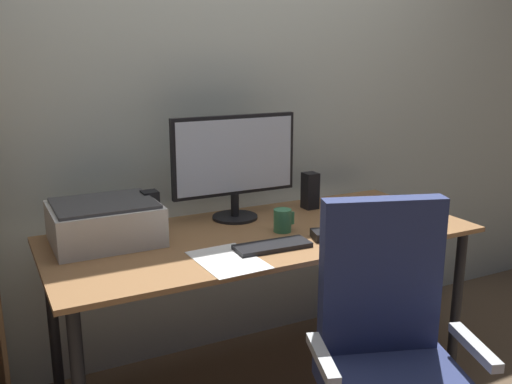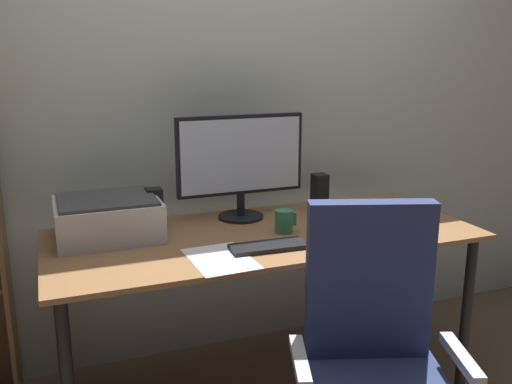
{
  "view_description": "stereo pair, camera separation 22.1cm",
  "coord_description": "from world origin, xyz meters",
  "px_view_note": "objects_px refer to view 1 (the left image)",
  "views": [
    {
      "loc": [
        -1.02,
        -1.94,
        1.46
      ],
      "look_at": [
        -0.05,
        -0.03,
        0.92
      ],
      "focal_mm": 39.5,
      "sensor_mm": 36.0,
      "label": 1
    },
    {
      "loc": [
        -0.81,
        -2.03,
        1.46
      ],
      "look_at": [
        -0.05,
        -0.03,
        0.92
      ],
      "focal_mm": 39.5,
      "sensor_mm": 36.0,
      "label": 2
    }
  ],
  "objects_px": {
    "monitor": "(235,160)",
    "coffee_mug": "(283,220)",
    "keyboard": "(272,246)",
    "speaker_left": "(151,211)",
    "desk": "(263,250)",
    "mouse": "(320,235)",
    "printer": "(105,222)",
    "speaker_right": "(310,191)",
    "office_chair": "(391,377)",
    "laptop": "(367,207)"
  },
  "relations": [
    {
      "from": "printer",
      "to": "monitor",
      "type": "bearing_deg",
      "value": 5.71
    },
    {
      "from": "coffee_mug",
      "to": "laptop",
      "type": "xyz_separation_m",
      "value": [
        0.51,
        0.11,
        -0.04
      ]
    },
    {
      "from": "office_chair",
      "to": "mouse",
      "type": "bearing_deg",
      "value": 100.16
    },
    {
      "from": "keyboard",
      "to": "laptop",
      "type": "bearing_deg",
      "value": 24.75
    },
    {
      "from": "coffee_mug",
      "to": "laptop",
      "type": "relative_size",
      "value": 0.29
    },
    {
      "from": "desk",
      "to": "speaker_right",
      "type": "bearing_deg",
      "value": 30.81
    },
    {
      "from": "monitor",
      "to": "desk",
      "type": "bearing_deg",
      "value": -84.87
    },
    {
      "from": "coffee_mug",
      "to": "desk",
      "type": "bearing_deg",
      "value": 158.29
    },
    {
      "from": "mouse",
      "to": "printer",
      "type": "bearing_deg",
      "value": 170.83
    },
    {
      "from": "laptop",
      "to": "speaker_right",
      "type": "xyz_separation_m",
      "value": [
        -0.23,
        0.14,
        0.07
      ]
    },
    {
      "from": "speaker_left",
      "to": "printer",
      "type": "bearing_deg",
      "value": -165.65
    },
    {
      "from": "keyboard",
      "to": "printer",
      "type": "distance_m",
      "value": 0.65
    },
    {
      "from": "mouse",
      "to": "office_chair",
      "type": "relative_size",
      "value": 0.1
    },
    {
      "from": "speaker_right",
      "to": "monitor",
      "type": "bearing_deg",
      "value": 178.83
    },
    {
      "from": "desk",
      "to": "laptop",
      "type": "height_order",
      "value": "laptop"
    },
    {
      "from": "speaker_left",
      "to": "coffee_mug",
      "type": "bearing_deg",
      "value": -27.24
    },
    {
      "from": "monitor",
      "to": "keyboard",
      "type": "bearing_deg",
      "value": -95.18
    },
    {
      "from": "mouse",
      "to": "laptop",
      "type": "xyz_separation_m",
      "value": [
        0.43,
        0.26,
        -0.01
      ]
    },
    {
      "from": "mouse",
      "to": "coffee_mug",
      "type": "relative_size",
      "value": 1.02
    },
    {
      "from": "laptop",
      "to": "office_chair",
      "type": "bearing_deg",
      "value": -119.19
    },
    {
      "from": "coffee_mug",
      "to": "speaker_left",
      "type": "height_order",
      "value": "speaker_left"
    },
    {
      "from": "desk",
      "to": "coffee_mug",
      "type": "relative_size",
      "value": 18.41
    },
    {
      "from": "printer",
      "to": "desk",
      "type": "bearing_deg",
      "value": -15.54
    },
    {
      "from": "desk",
      "to": "coffee_mug",
      "type": "xyz_separation_m",
      "value": [
        0.08,
        -0.03,
        0.12
      ]
    },
    {
      "from": "coffee_mug",
      "to": "laptop",
      "type": "height_order",
      "value": "coffee_mug"
    },
    {
      "from": "coffee_mug",
      "to": "laptop",
      "type": "distance_m",
      "value": 0.52
    },
    {
      "from": "printer",
      "to": "speaker_right",
      "type": "bearing_deg",
      "value": 2.97
    },
    {
      "from": "keyboard",
      "to": "speaker_left",
      "type": "height_order",
      "value": "speaker_left"
    },
    {
      "from": "coffee_mug",
      "to": "speaker_left",
      "type": "distance_m",
      "value": 0.54
    },
    {
      "from": "monitor",
      "to": "office_chair",
      "type": "bearing_deg",
      "value": -84.05
    },
    {
      "from": "mouse",
      "to": "speaker_right",
      "type": "bearing_deg",
      "value": 78.33
    },
    {
      "from": "keyboard",
      "to": "mouse",
      "type": "xyz_separation_m",
      "value": [
        0.22,
        0.01,
        0.01
      ]
    },
    {
      "from": "monitor",
      "to": "laptop",
      "type": "height_order",
      "value": "monitor"
    },
    {
      "from": "keyboard",
      "to": "speaker_right",
      "type": "height_order",
      "value": "speaker_right"
    },
    {
      "from": "speaker_left",
      "to": "office_chair",
      "type": "bearing_deg",
      "value": -62.93
    },
    {
      "from": "keyboard",
      "to": "laptop",
      "type": "distance_m",
      "value": 0.7
    },
    {
      "from": "laptop",
      "to": "speaker_left",
      "type": "height_order",
      "value": "speaker_left"
    },
    {
      "from": "laptop",
      "to": "printer",
      "type": "bearing_deg",
      "value": 178.85
    },
    {
      "from": "mouse",
      "to": "speaker_right",
      "type": "height_order",
      "value": "speaker_right"
    },
    {
      "from": "monitor",
      "to": "coffee_mug",
      "type": "xyz_separation_m",
      "value": [
        0.1,
        -0.25,
        -0.21
      ]
    },
    {
      "from": "speaker_left",
      "to": "speaker_right",
      "type": "distance_m",
      "value": 0.77
    },
    {
      "from": "keyboard",
      "to": "laptop",
      "type": "relative_size",
      "value": 0.91
    },
    {
      "from": "printer",
      "to": "office_chair",
      "type": "distance_m",
      "value": 1.18
    },
    {
      "from": "keyboard",
      "to": "speaker_left",
      "type": "xyz_separation_m",
      "value": [
        -0.35,
        0.41,
        0.08
      ]
    },
    {
      "from": "monitor",
      "to": "mouse",
      "type": "xyz_separation_m",
      "value": [
        0.18,
        -0.4,
        -0.25
      ]
    },
    {
      "from": "keyboard",
      "to": "speaker_right",
      "type": "relative_size",
      "value": 1.71
    },
    {
      "from": "mouse",
      "to": "laptop",
      "type": "bearing_deg",
      "value": 46.44
    },
    {
      "from": "monitor",
      "to": "laptop",
      "type": "distance_m",
      "value": 0.67
    },
    {
      "from": "keyboard",
      "to": "mouse",
      "type": "relative_size",
      "value": 3.02
    },
    {
      "from": "speaker_left",
      "to": "office_chair",
      "type": "height_order",
      "value": "office_chair"
    }
  ]
}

